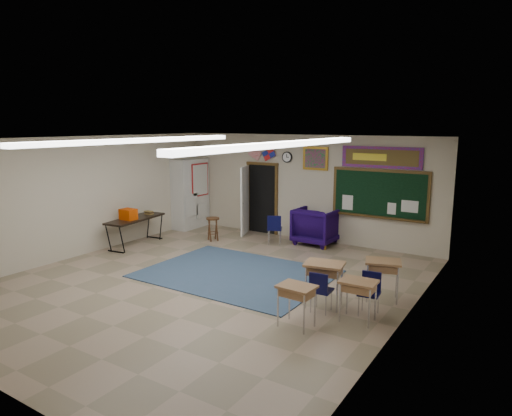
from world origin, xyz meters
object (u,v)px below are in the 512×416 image
Objects in this scene: student_desk_front_left at (324,282)px; folding_table at (136,230)px; wingback_armchair at (316,226)px; student_desk_front_right at (382,278)px; wooden_stool at (213,229)px.

student_desk_front_left is 0.43× the size of folding_table.
wingback_armchair is at bearing 26.71° from folding_table.
wingback_armchair is 1.35× the size of student_desk_front_left.
folding_table is at bearing 35.66° from wingback_armchair.
folding_table is (-6.95, 0.28, -0.02)m from student_desk_front_right.
folding_table reaches higher than wingback_armchair.
student_desk_front_right is at bearing 133.75° from wingback_armchair.
student_desk_front_left is 1.24× the size of wooden_stool.
student_desk_front_right is at bearing -18.42° from wooden_stool.
student_desk_front_left reaches higher than wooden_stool.
wingback_armchair is 2.94m from wooden_stool.
wooden_stool is (1.49, 1.54, -0.07)m from folding_table.
folding_table reaches higher than student_desk_front_right.
student_desk_front_right reaches higher than wooden_stool.
wingback_armchair is at bearing 25.73° from wooden_stool.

